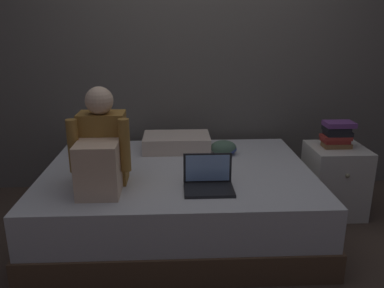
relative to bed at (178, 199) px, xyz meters
The scene contains 9 objects.
ground_plane 0.44m from the bed, 56.31° to the right, with size 8.00×8.00×0.00m, color #47382D.
wall_back 1.44m from the bed, 77.47° to the left, with size 5.60×0.10×2.70m, color #605B56.
bed is the anchor object (origin of this frame).
nightstand 1.32m from the bed, ahead, with size 0.44×0.46×0.57m.
person_sitting 0.77m from the bed, 147.46° to the right, with size 0.39×0.44×0.66m.
laptop 0.53m from the bed, 63.12° to the right, with size 0.32×0.23×0.22m.
pillow 0.55m from the bed, 90.46° to the left, with size 0.56×0.36×0.13m, color beige.
book_stack 1.37m from the bed, ahead, with size 0.24×0.16×0.21m.
clothes_pile 0.58m from the bed, 38.13° to the left, with size 0.21×0.18×0.12m.
Camera 1 is at (-0.22, -2.41, 1.52)m, focal length 36.30 mm.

